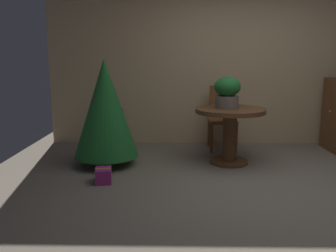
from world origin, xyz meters
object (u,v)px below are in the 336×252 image
round_dining_table (230,124)px  wooden_chair_far (222,115)px  flower_vase (227,92)px  gift_box_purple (104,175)px  holiday_tree (105,108)px

round_dining_table → wooden_chair_far: bearing=90.0°
round_dining_table → flower_vase: flower_vase is taller
flower_vase → gift_box_purple: 1.89m
round_dining_table → wooden_chair_far: 0.79m
flower_vase → wooden_chair_far: bearing=86.9°
gift_box_purple → flower_vase: bearing=28.3°
wooden_chair_far → flower_vase: bearing=-93.1°
flower_vase → wooden_chair_far: (0.04, 0.79, -0.43)m
holiday_tree → round_dining_table: bearing=3.8°
wooden_chair_far → holiday_tree: 1.85m
gift_box_purple → round_dining_table: bearing=27.4°
holiday_tree → gift_box_purple: 0.95m
round_dining_table → gift_box_purple: bearing=-152.6°
wooden_chair_far → gift_box_purple: 2.23m
round_dining_table → holiday_tree: holiday_tree is taller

